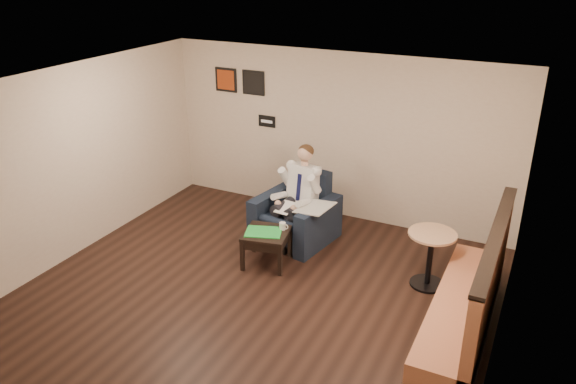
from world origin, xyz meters
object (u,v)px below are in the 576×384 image
at_px(seated_man, 290,201).
at_px(side_table, 267,248).
at_px(armchair, 295,209).
at_px(banquette, 465,284).
at_px(cafe_table, 430,259).
at_px(coffee_mug, 282,226).
at_px(smartphone, 274,227).
at_px(green_folder, 264,232).

bearing_deg(seated_man, side_table, -82.74).
height_order(armchair, banquette, banquette).
distance_m(banquette, cafe_table, 1.12).
distance_m(coffee_mug, cafe_table, 2.11).
bearing_deg(smartphone, banquette, -14.42).
bearing_deg(coffee_mug, side_table, -134.79).
bearing_deg(seated_man, smartphone, -81.46).
bearing_deg(coffee_mug, seated_man, 104.75).
relative_size(side_table, smartphone, 3.93).
bearing_deg(cafe_table, smartphone, -173.37).
relative_size(seated_man, green_folder, 2.81).
relative_size(green_folder, cafe_table, 0.64).
relative_size(armchair, seated_man, 0.75).
bearing_deg(cafe_table, seated_man, 172.96).
xyz_separation_m(seated_man, banquette, (2.82, -1.18, -0.02)).
relative_size(armchair, smartphone, 6.82).
distance_m(armchair, green_folder, 0.89).
height_order(banquette, cafe_table, banquette).
height_order(armchair, green_folder, armchair).
height_order(armchair, side_table, armchair).
bearing_deg(banquette, smartphone, 167.11).
bearing_deg(cafe_table, green_folder, -168.18).
relative_size(green_folder, smartphone, 3.21).
xyz_separation_m(smartphone, cafe_table, (2.24, 0.26, -0.12)).
xyz_separation_m(side_table, coffee_mug, (0.17, 0.17, 0.31)).
xyz_separation_m(armchair, coffee_mug, (0.12, -0.69, 0.04)).
distance_m(green_folder, banquette, 2.91).
xyz_separation_m(seated_man, cafe_table, (2.23, -0.28, -0.32)).
height_order(side_table, cafe_table, cafe_table).
height_order(seated_man, cafe_table, seated_man).
height_order(side_table, smartphone, smartphone).
bearing_deg(side_table, coffee_mug, 45.21).
xyz_separation_m(green_folder, banquette, (2.88, -0.43, 0.19)).
bearing_deg(cafe_table, coffee_mug, -172.48).
relative_size(armchair, side_table, 1.74).
relative_size(side_table, banquette, 0.23).
bearing_deg(armchair, cafe_table, -1.05).
bearing_deg(cafe_table, armchair, 169.47).
distance_m(armchair, banquette, 3.10).
distance_m(side_table, cafe_table, 2.31).
bearing_deg(cafe_table, banquette, -57.14).
relative_size(smartphone, cafe_table, 0.20).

